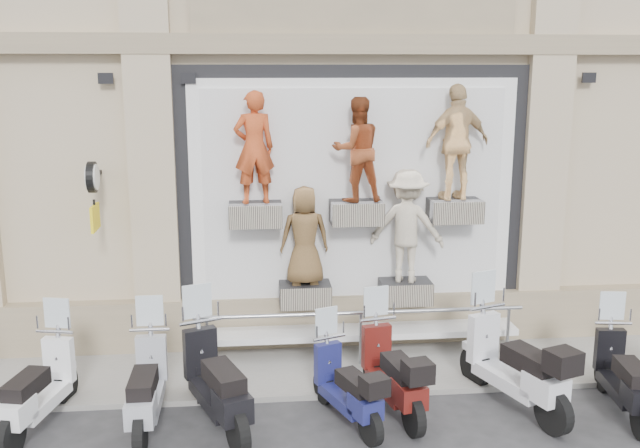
% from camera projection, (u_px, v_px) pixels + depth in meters
% --- Properties ---
extents(ground, '(90.00, 90.00, 0.00)m').
position_uv_depth(ground, '(384.00, 434.00, 8.95)').
color(ground, '#2C2C2F').
rests_on(ground, ground).
extents(sidewalk, '(16.00, 2.20, 0.08)m').
position_uv_depth(sidewalk, '(359.00, 363.00, 10.99)').
color(sidewalk, gray).
rests_on(sidewalk, ground).
extents(shop_vitrine, '(5.60, 1.00, 4.30)m').
position_uv_depth(shop_vitrine, '(363.00, 205.00, 11.12)').
color(shop_vitrine, black).
rests_on(shop_vitrine, ground).
extents(guard_rail, '(5.06, 0.10, 0.93)m').
position_uv_depth(guard_rail, '(361.00, 340.00, 10.80)').
color(guard_rail, '#9EA0A5').
rests_on(guard_rail, ground).
extents(clock_sign_bracket, '(0.10, 0.80, 1.02)m').
position_uv_depth(clock_sign_bracket, '(93.00, 187.00, 10.38)').
color(clock_sign_bracket, black).
rests_on(clock_sign_bracket, ground).
extents(scooter_b, '(0.95, 1.96, 1.53)m').
position_uv_depth(scooter_b, '(37.00, 372.00, 8.95)').
color(scooter_b, white).
rests_on(scooter_b, ground).
extents(scooter_c, '(0.57, 1.92, 1.56)m').
position_uv_depth(scooter_c, '(146.00, 370.00, 8.97)').
color(scooter_c, '#9698A2').
rests_on(scooter_c, ground).
extents(scooter_d, '(1.33, 2.18, 1.71)m').
position_uv_depth(scooter_d, '(215.00, 364.00, 8.98)').
color(scooter_d, black).
rests_on(scooter_d, ground).
extents(scooter_e, '(1.08, 1.78, 1.40)m').
position_uv_depth(scooter_e, '(346.00, 372.00, 9.10)').
color(scooter_e, navy).
rests_on(scooter_e, ground).
extents(scooter_f, '(0.93, 1.99, 1.55)m').
position_uv_depth(scooter_f, '(393.00, 357.00, 9.39)').
color(scooter_f, '#50110D').
rests_on(scooter_f, ground).
extents(scooter_g, '(1.32, 2.23, 1.74)m').
position_uv_depth(scooter_g, '(514.00, 347.00, 9.46)').
color(scooter_g, silver).
rests_on(scooter_g, ground).
extents(scooter_h, '(0.78, 1.90, 1.50)m').
position_uv_depth(scooter_h, '(625.00, 360.00, 9.34)').
color(scooter_h, black).
rests_on(scooter_h, ground).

